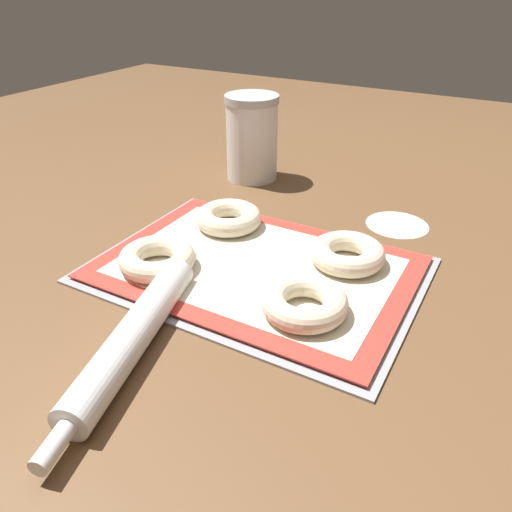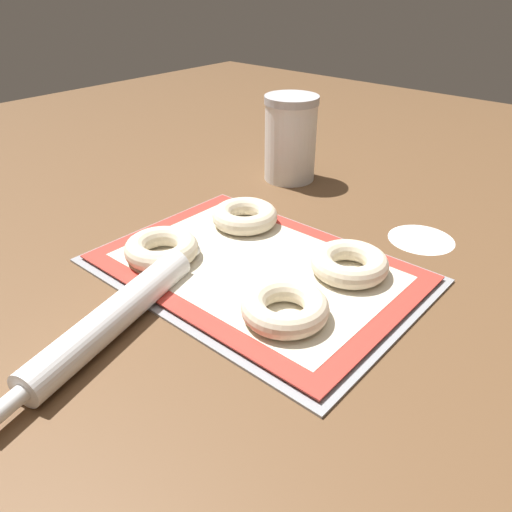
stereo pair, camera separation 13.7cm
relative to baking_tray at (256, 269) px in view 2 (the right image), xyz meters
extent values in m
plane|color=brown|center=(0.02, -0.02, 0.00)|extent=(2.80, 2.80, 0.00)
cube|color=#93969B|center=(0.00, 0.00, 0.00)|extent=(0.49, 0.35, 0.01)
cube|color=red|center=(0.00, 0.00, 0.01)|extent=(0.47, 0.33, 0.00)
cube|color=beige|center=(0.00, 0.00, 0.01)|extent=(0.41, 0.27, 0.00)
torus|color=beige|center=(-0.13, -0.08, 0.02)|extent=(0.12, 0.12, 0.03)
torus|color=beige|center=(0.12, -0.07, 0.02)|extent=(0.12, 0.12, 0.03)
torus|color=beige|center=(-0.11, 0.09, 0.02)|extent=(0.12, 0.12, 0.03)
torus|color=beige|center=(0.12, 0.08, 0.02)|extent=(0.12, 0.12, 0.03)
cylinder|color=white|center=(-0.20, 0.34, 0.08)|extent=(0.11, 0.11, 0.16)
cylinder|color=#B2B2B7|center=(-0.20, 0.34, 0.17)|extent=(0.11, 0.11, 0.02)
cylinder|color=silver|center=(-0.04, -0.23, 0.02)|extent=(0.12, 0.30, 0.04)
cylinder|color=silver|center=(-0.09, -0.06, 0.02)|extent=(0.03, 0.05, 0.02)
cylinder|color=silver|center=(0.00, -0.40, 0.02)|extent=(0.03, 0.05, 0.02)
ellipsoid|color=white|center=(0.15, 0.25, 0.00)|extent=(0.06, 0.05, 0.00)
ellipsoid|color=white|center=(0.15, 0.27, 0.00)|extent=(0.11, 0.11, 0.00)
camera|label=1|loc=(0.32, -0.58, 0.41)|focal=35.00mm
camera|label=2|loc=(0.43, -0.50, 0.41)|focal=35.00mm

